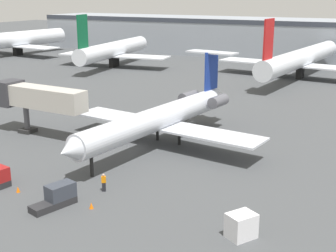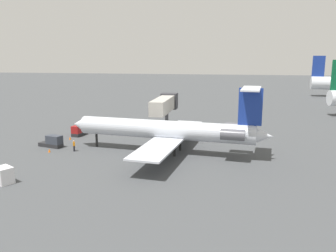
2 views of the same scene
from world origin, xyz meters
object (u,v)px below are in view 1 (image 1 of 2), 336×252
traffic_cone_near (91,205)px  traffic_cone_mid (18,189)px  parked_airliner_centre (301,59)px  parked_airliner_west_mid (113,50)px  cargo_container_uld (241,226)px  jet_bridge (35,97)px  regional_jet (163,116)px  parked_airliner_west_end (16,40)px  ground_crew_marshaller (104,182)px  baggage_tug_lead (57,197)px

traffic_cone_near → traffic_cone_mid: (-7.92, -0.35, 0.00)m
parked_airliner_centre → parked_airliner_west_mid: bearing=-173.6°
cargo_container_uld → parked_airliner_centre: bearing=98.9°
jet_bridge → parked_airliner_centre: bearing=69.7°
jet_bridge → cargo_container_uld: (31.72, -13.04, -3.88)m
regional_jet → parked_airliner_west_end: parked_airliner_west_end is taller
traffic_cone_mid → parked_airliner_west_end: parked_airliner_west_end is taller
cargo_container_uld → ground_crew_marshaller: bearing=170.8°
jet_bridge → parked_airliner_west_mid: bearing=113.9°
parked_airliner_centre → parked_airliner_west_end: bearing=179.4°
traffic_cone_mid → parked_airliner_centre: parked_airliner_centre is taller
cargo_container_uld → traffic_cone_mid: 20.69m
traffic_cone_near → parked_airliner_west_mid: (-41.89, 65.81, 3.87)m
traffic_cone_mid → parked_airliner_centre: 71.80m
ground_crew_marshaller → traffic_cone_mid: (-6.80, -3.80, -0.58)m
regional_jet → ground_crew_marshaller: 14.78m
baggage_tug_lead → cargo_container_uld: 15.69m
ground_crew_marshaller → jet_bridge: bearing=148.9°
baggage_tug_lead → parked_airliner_west_mid: parked_airliner_west_mid is taller
regional_jet → jet_bridge: regional_jet is taller
regional_jet → parked_airliner_west_mid: parked_airliner_west_mid is taller
jet_bridge → parked_airliner_west_mid: (-22.88, 51.56, -0.68)m
jet_bridge → parked_airliner_centre: (20.85, 56.43, -0.64)m
ground_crew_marshaller → traffic_cone_near: 3.67m
ground_crew_marshaller → parked_airliner_west_mid: (-40.77, 62.36, 3.29)m
ground_crew_marshaller → cargo_container_uld: (13.83, -2.24, 0.09)m
baggage_tug_lead → parked_airliner_west_end: parked_airliner_west_end is taller
ground_crew_marshaller → baggage_tug_lead: (-1.72, -4.33, -0.02)m
jet_bridge → parked_airliner_centre: 60.16m
regional_jet → traffic_cone_near: regional_jet is taller
jet_bridge → parked_airliner_west_mid: parked_airliner_west_mid is taller
ground_crew_marshaller → parked_airliner_west_mid: size_ratio=0.05×
parked_airliner_west_end → parked_airliner_centre: size_ratio=0.81×
regional_jet → parked_airliner_centre: parked_airliner_centre is taller
ground_crew_marshaller → traffic_cone_mid: 7.81m
jet_bridge → baggage_tug_lead: jet_bridge is taller
regional_jet → parked_airliner_west_mid: 61.88m
jet_bridge → traffic_cone_near: jet_bridge is taller
regional_jet → cargo_container_uld: 22.88m
traffic_cone_near → parked_airliner_west_mid: parked_airliner_west_mid is taller
jet_bridge → baggage_tug_lead: (16.17, -15.14, -3.99)m
parked_airliner_west_mid → regional_jet: bearing=-50.7°
jet_bridge → traffic_cone_mid: size_ratio=24.03×
jet_bridge → cargo_container_uld: size_ratio=5.18×
baggage_tug_lead → traffic_cone_mid: bearing=174.0°
parked_airliner_west_mid → ground_crew_marshaller: bearing=-56.8°
traffic_cone_near → traffic_cone_mid: size_ratio=1.00×
baggage_tug_lead → traffic_cone_near: bearing=17.3°
baggage_tug_lead → cargo_container_uld: bearing=7.7°
regional_jet → parked_airliner_west_end: 93.38m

